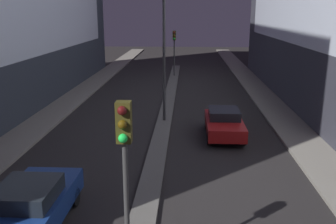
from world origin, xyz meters
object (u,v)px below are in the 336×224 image
at_px(traffic_light_near, 125,154).
at_px(car_left_lane, 32,204).
at_px(car_right_lane, 224,123).
at_px(street_lamp, 164,16).
at_px(traffic_light_mid, 174,43).

height_order(traffic_light_near, car_left_lane, traffic_light_near).
bearing_deg(car_right_lane, traffic_light_near, -106.21).
distance_m(traffic_light_near, street_lamp, 13.87).
bearing_deg(car_left_lane, traffic_light_mid, 83.11).
height_order(traffic_light_mid, car_right_lane, traffic_light_mid).
bearing_deg(street_lamp, traffic_light_near, -90.00).
distance_m(traffic_light_near, traffic_light_mid, 29.43).
height_order(traffic_light_near, street_lamp, street_lamp).
distance_m(car_left_lane, car_right_lane, 11.05).
bearing_deg(car_left_lane, car_right_lane, 53.70).
relative_size(street_lamp, car_right_lane, 1.98).
distance_m(traffic_light_mid, car_left_lane, 27.40).
bearing_deg(traffic_light_mid, traffic_light_near, -90.00).
bearing_deg(traffic_light_near, street_lamp, 90.00).
distance_m(traffic_light_mid, street_lamp, 16.06).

